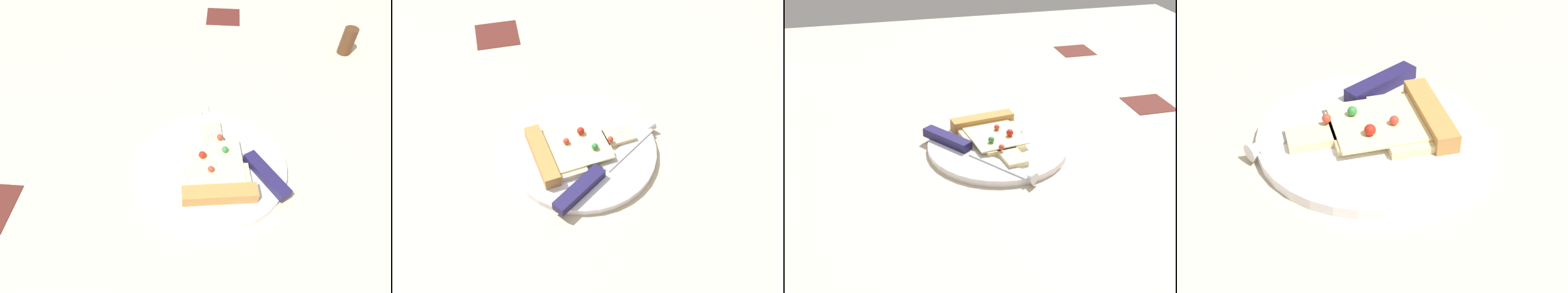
{
  "view_description": "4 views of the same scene",
  "coord_description": "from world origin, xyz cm",
  "views": [
    {
      "loc": [
        -26.74,
        -4.5,
        48.17
      ],
      "look_at": [
        12.35,
        -1.39,
        1.91
      ],
      "focal_mm": 31.24,
      "sensor_mm": 36.0,
      "label": 1
    },
    {
      "loc": [
        -1.1,
        -55.11,
        61.59
      ],
      "look_at": [
        9.9,
        -6.5,
        3.3
      ],
      "focal_mm": 43.37,
      "sensor_mm": 36.0,
      "label": 2
    },
    {
      "loc": [
        85.8,
        -27.02,
        45.52
      ],
      "look_at": [
        12.18,
        -8.85,
        2.66
      ],
      "focal_mm": 46.83,
      "sensor_mm": 36.0,
      "label": 3
    },
    {
      "loc": [
        14.95,
        47.14,
        39.86
      ],
      "look_at": [
        9.44,
        -1.11,
        2.25
      ],
      "focal_mm": 54.35,
      "sensor_mm": 36.0,
      "label": 4
    }
  ],
  "objects": [
    {
      "name": "knife",
      "position": [
        10.67,
        -10.96,
        1.86
      ],
      "size": [
        20.61,
        15.86,
        2.45
      ],
      "rotation": [
        0.0,
        0.0,
        5.34
      ],
      "color": "silver",
      "rests_on": "plate"
    },
    {
      "name": "ground_plane",
      "position": [
        0.01,
        0.03,
        -1.5
      ],
      "size": [
        157.35,
        157.35,
        3.0
      ],
      "color": "#C6B293",
      "rests_on": "ground"
    },
    {
      "name": "plate",
      "position": [
        9.33,
        -5.01,
        0.63
      ],
      "size": [
        24.85,
        24.85,
        1.26
      ],
      "primitive_type": "cylinder",
      "color": "silver",
      "rests_on": "ground_plane"
    },
    {
      "name": "pizza_slice",
      "position": [
        6.77,
        -5.37,
        2.05
      ],
      "size": [
        18.32,
        12.41,
        2.57
      ],
      "rotation": [
        0.0,
        0.0,
        4.85
      ],
      "color": "beige",
      "rests_on": "plate"
    }
  ]
}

